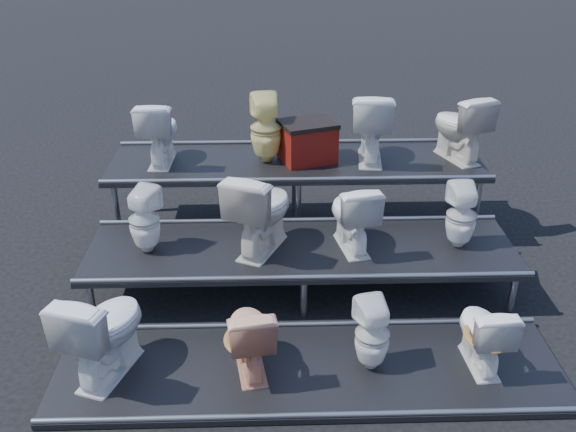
{
  "coord_description": "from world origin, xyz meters",
  "views": [
    {
      "loc": [
        -0.3,
        -5.48,
        3.6
      ],
      "look_at": [
        -0.13,
        0.1,
        0.76
      ],
      "focal_mm": 40.0,
      "sensor_mm": 36.0,
      "label": 1
    }
  ],
  "objects_px": {
    "toilet_0": "(104,329)",
    "toilet_7": "(461,216)",
    "toilet_3": "(483,332)",
    "toilet_2": "(372,335)",
    "toilet_9": "(266,128)",
    "toilet_8": "(159,131)",
    "toilet_4": "(144,220)",
    "toilet_11": "(459,126)",
    "red_crate": "(307,143)",
    "toilet_10": "(371,126)",
    "toilet_6": "(352,215)",
    "toilet_1": "(249,335)",
    "toilet_5": "(261,210)"
  },
  "relations": [
    {
      "from": "toilet_0",
      "to": "toilet_7",
      "type": "height_order",
      "value": "toilet_7"
    },
    {
      "from": "toilet_3",
      "to": "toilet_7",
      "type": "xyz_separation_m",
      "value": [
        0.13,
        1.3,
        0.41
      ]
    },
    {
      "from": "toilet_2",
      "to": "toilet_9",
      "type": "bearing_deg",
      "value": -84.98
    },
    {
      "from": "toilet_2",
      "to": "toilet_8",
      "type": "distance_m",
      "value": 3.41
    },
    {
      "from": "toilet_4",
      "to": "toilet_11",
      "type": "height_order",
      "value": "toilet_11"
    },
    {
      "from": "toilet_2",
      "to": "toilet_4",
      "type": "relative_size",
      "value": 0.97
    },
    {
      "from": "toilet_7",
      "to": "toilet_0",
      "type": "bearing_deg",
      "value": 20.75
    },
    {
      "from": "toilet_0",
      "to": "toilet_3",
      "type": "height_order",
      "value": "toilet_0"
    },
    {
      "from": "toilet_3",
      "to": "toilet_11",
      "type": "bearing_deg",
      "value": -102.17
    },
    {
      "from": "toilet_0",
      "to": "toilet_11",
      "type": "xyz_separation_m",
      "value": [
        3.46,
        2.6,
        0.77
      ]
    },
    {
      "from": "toilet_2",
      "to": "red_crate",
      "type": "relative_size",
      "value": 1.12
    },
    {
      "from": "toilet_2",
      "to": "toilet_10",
      "type": "distance_m",
      "value": 2.76
    },
    {
      "from": "toilet_6",
      "to": "toilet_1",
      "type": "bearing_deg",
      "value": 42.64
    },
    {
      "from": "toilet_3",
      "to": "toilet_5",
      "type": "distance_m",
      "value": 2.28
    },
    {
      "from": "toilet_5",
      "to": "toilet_11",
      "type": "relative_size",
      "value": 1.09
    },
    {
      "from": "toilet_1",
      "to": "toilet_6",
      "type": "relative_size",
      "value": 0.95
    },
    {
      "from": "toilet_6",
      "to": "toilet_7",
      "type": "xyz_separation_m",
      "value": [
        1.06,
        0.0,
        -0.03
      ]
    },
    {
      "from": "toilet_4",
      "to": "toilet_1",
      "type": "bearing_deg",
      "value": 152.09
    },
    {
      "from": "toilet_7",
      "to": "toilet_8",
      "type": "bearing_deg",
      "value": -24.37
    },
    {
      "from": "toilet_5",
      "to": "toilet_6",
      "type": "relative_size",
      "value": 1.19
    },
    {
      "from": "toilet_5",
      "to": "toilet_6",
      "type": "distance_m",
      "value": 0.88
    },
    {
      "from": "toilet_7",
      "to": "toilet_1",
      "type": "bearing_deg",
      "value": 31.11
    },
    {
      "from": "toilet_9",
      "to": "toilet_11",
      "type": "distance_m",
      "value": 2.16
    },
    {
      "from": "toilet_5",
      "to": "red_crate",
      "type": "bearing_deg",
      "value": -87.01
    },
    {
      "from": "toilet_1",
      "to": "toilet_8",
      "type": "bearing_deg",
      "value": -77.45
    },
    {
      "from": "toilet_3",
      "to": "toilet_5",
      "type": "xyz_separation_m",
      "value": [
        -1.81,
        1.3,
        0.5
      ]
    },
    {
      "from": "toilet_4",
      "to": "toilet_5",
      "type": "height_order",
      "value": "toilet_5"
    },
    {
      "from": "toilet_1",
      "to": "toilet_9",
      "type": "distance_m",
      "value": 2.74
    },
    {
      "from": "toilet_0",
      "to": "red_crate",
      "type": "relative_size",
      "value": 1.47
    },
    {
      "from": "toilet_5",
      "to": "toilet_8",
      "type": "distance_m",
      "value": 1.76
    },
    {
      "from": "toilet_6",
      "to": "red_crate",
      "type": "height_order",
      "value": "red_crate"
    },
    {
      "from": "toilet_1",
      "to": "toilet_3",
      "type": "relative_size",
      "value": 1.06
    },
    {
      "from": "toilet_5",
      "to": "toilet_0",
      "type": "bearing_deg",
      "value": 70.85
    },
    {
      "from": "toilet_5",
      "to": "toilet_9",
      "type": "height_order",
      "value": "toilet_9"
    },
    {
      "from": "toilet_1",
      "to": "toilet_6",
      "type": "xyz_separation_m",
      "value": [
        0.97,
        1.3,
        0.42
      ]
    },
    {
      "from": "toilet_8",
      "to": "toilet_11",
      "type": "distance_m",
      "value": 3.35
    },
    {
      "from": "toilet_0",
      "to": "toilet_3",
      "type": "relative_size",
      "value": 1.31
    },
    {
      "from": "toilet_6",
      "to": "toilet_8",
      "type": "bearing_deg",
      "value": -43.46
    },
    {
      "from": "toilet_2",
      "to": "toilet_10",
      "type": "xyz_separation_m",
      "value": [
        0.32,
        2.6,
        0.89
      ]
    },
    {
      "from": "toilet_11",
      "to": "toilet_8",
      "type": "bearing_deg",
      "value": -20.09
    },
    {
      "from": "toilet_5",
      "to": "toilet_6",
      "type": "xyz_separation_m",
      "value": [
        0.88,
        0.0,
        -0.07
      ]
    },
    {
      "from": "toilet_4",
      "to": "toilet_10",
      "type": "distance_m",
      "value": 2.72
    },
    {
      "from": "toilet_4",
      "to": "toilet_9",
      "type": "distance_m",
      "value": 1.81
    },
    {
      "from": "toilet_9",
      "to": "toilet_3",
      "type": "bearing_deg",
      "value": 117.67
    },
    {
      "from": "toilet_3",
      "to": "toilet_8",
      "type": "relative_size",
      "value": 0.88
    },
    {
      "from": "toilet_10",
      "to": "toilet_0",
      "type": "bearing_deg",
      "value": 52.89
    },
    {
      "from": "toilet_10",
      "to": "toilet_6",
      "type": "bearing_deg",
      "value": 81.52
    },
    {
      "from": "toilet_6",
      "to": "toilet_11",
      "type": "bearing_deg",
      "value": -146.37
    },
    {
      "from": "toilet_2",
      "to": "toilet_11",
      "type": "xyz_separation_m",
      "value": [
        1.31,
        2.6,
        0.87
      ]
    },
    {
      "from": "toilet_6",
      "to": "toilet_10",
      "type": "relative_size",
      "value": 0.88
    }
  ]
}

